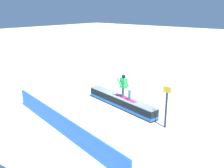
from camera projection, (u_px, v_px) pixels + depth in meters
ground_plane at (121, 107)px, 15.06m from camera, size 120.00×120.00×0.00m
grind_box at (121, 102)px, 14.98m from camera, size 5.32×1.56×0.65m
snowboarder at (124, 86)px, 14.47m from camera, size 1.61×0.65×1.36m
safety_fence at (61, 124)px, 11.77m from camera, size 9.26×1.70×0.96m
trail_marker at (166, 106)px, 12.20m from camera, size 0.40×0.10×2.08m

